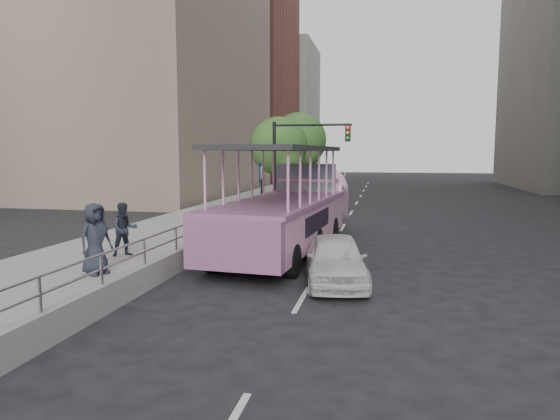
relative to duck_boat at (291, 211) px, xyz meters
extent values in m
plane|color=black|center=(0.48, -4.46, -1.40)|extent=(160.00, 160.00, 0.00)
cube|color=gray|center=(-5.27, 5.54, -1.25)|extent=(5.50, 80.00, 0.30)
cube|color=gray|center=(-2.64, -2.46, -0.92)|extent=(0.24, 30.00, 0.36)
cylinder|color=#BCBCC1|center=(-2.64, -10.46, -0.39)|extent=(0.07, 0.07, 0.70)
cylinder|color=#BCBCC1|center=(-2.64, -8.46, -0.39)|extent=(0.07, 0.07, 0.70)
cylinder|color=#BCBCC1|center=(-2.64, -6.46, -0.39)|extent=(0.07, 0.07, 0.70)
cylinder|color=#BCBCC1|center=(-2.64, -4.46, -0.39)|extent=(0.07, 0.07, 0.70)
cylinder|color=#BCBCC1|center=(-2.64, -2.46, -0.39)|extent=(0.07, 0.07, 0.70)
cylinder|color=#BCBCC1|center=(-2.64, -0.46, -0.39)|extent=(0.07, 0.07, 0.70)
cylinder|color=#BCBCC1|center=(-2.64, 1.54, -0.39)|extent=(0.07, 0.07, 0.70)
cylinder|color=#BCBCC1|center=(-2.64, 3.54, -0.39)|extent=(0.07, 0.07, 0.70)
cylinder|color=#BCBCC1|center=(-2.64, 5.54, -0.39)|extent=(0.07, 0.07, 0.70)
cylinder|color=#BCBCC1|center=(-2.64, 7.54, -0.39)|extent=(0.07, 0.07, 0.70)
cylinder|color=#BCBCC1|center=(-2.64, -2.46, -0.39)|extent=(0.06, 22.00, 0.06)
cylinder|color=#BCBCC1|center=(-2.64, -2.46, -0.06)|extent=(0.06, 22.00, 0.06)
cylinder|color=black|center=(-1.56, -4.24, -0.91)|extent=(0.46, 1.01, 0.98)
cylinder|color=black|center=(0.83, -4.44, -0.91)|extent=(0.46, 1.01, 0.98)
cylinder|color=black|center=(-1.31, -1.19, -0.91)|extent=(0.46, 1.01, 0.98)
cylinder|color=black|center=(1.09, -1.40, -0.91)|extent=(0.46, 1.01, 0.98)
cylinder|color=black|center=(-1.05, 1.85, -0.91)|extent=(0.46, 1.01, 0.98)
cylinder|color=black|center=(1.34, 1.65, -0.91)|extent=(0.46, 1.01, 0.98)
cube|color=pink|center=(-0.09, -1.08, -0.28)|extent=(3.47, 9.14, 1.36)
cube|color=pink|center=(0.35, 4.14, -0.01)|extent=(2.86, 2.53, 1.70)
cylinder|color=pink|center=(0.43, 5.06, 0.32)|extent=(2.62, 0.98, 2.56)
cube|color=#89507B|center=(-0.48, -5.70, -0.28)|extent=(2.75, 0.61, 1.36)
cube|color=#89507B|center=(-0.09, -1.08, 0.47)|extent=(3.63, 9.48, 0.13)
cube|color=#232326|center=(-0.13, -1.51, 2.30)|extent=(3.49, 7.42, 0.15)
cube|color=gray|center=(0.19, 2.24, 1.13)|extent=(2.52, 0.43, 1.14)
cube|color=pink|center=(0.23, 2.73, 0.80)|extent=(2.48, 1.29, 0.55)
imported|color=silver|center=(2.13, -4.77, -0.73)|extent=(2.22, 4.13, 1.34)
imported|color=#212631|center=(-4.61, -3.91, -0.26)|extent=(1.04, 1.03, 1.69)
imported|color=#212631|center=(-4.14, -6.29, -0.13)|extent=(0.92, 1.10, 1.93)
cylinder|color=black|center=(-2.51, 5.54, 0.00)|extent=(0.09, 0.09, 2.80)
cube|color=#0B1E4D|center=(-2.51, 5.54, 1.17)|extent=(0.07, 0.69, 1.01)
cube|color=silver|center=(-2.48, 5.54, 1.17)|extent=(0.04, 0.45, 0.62)
cylinder|color=black|center=(-2.42, 8.04, 1.20)|extent=(0.18, 0.18, 5.20)
cylinder|color=black|center=(-0.42, 8.04, 3.60)|extent=(4.20, 0.12, 0.12)
cube|color=black|center=(1.48, 8.04, 3.15)|extent=(0.28, 0.22, 0.85)
sphere|color=red|center=(1.48, 7.91, 3.45)|extent=(0.16, 0.16, 0.16)
cylinder|color=#352518|center=(-2.92, 11.54, 0.14)|extent=(0.22, 0.22, 3.08)
sphere|color=#346127|center=(-2.92, 11.54, 2.56)|extent=(3.52, 3.52, 3.52)
sphere|color=#346127|center=(-2.52, 11.24, 2.01)|extent=(2.42, 2.42, 2.42)
cylinder|color=#352518|center=(-2.72, 17.54, 0.34)|extent=(0.22, 0.22, 3.47)
sphere|color=#346127|center=(-2.72, 17.54, 3.06)|extent=(3.97, 3.97, 3.97)
sphere|color=#346127|center=(-2.32, 17.24, 2.44)|extent=(2.73, 2.73, 2.73)
cube|color=brown|center=(-17.52, 43.54, 11.60)|extent=(18.00, 16.00, 26.00)
cube|color=gray|center=(-15.52, 59.54, 8.60)|extent=(16.00, 14.00, 20.00)
camera|label=1|loc=(3.38, -18.11, 2.14)|focal=32.00mm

